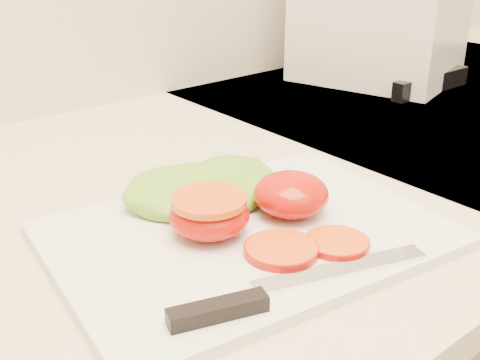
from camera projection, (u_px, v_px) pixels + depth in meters
stove at (437, 330)px, 1.16m from camera, size 0.76×0.66×0.93m
cutting_board at (247, 235)px, 0.53m from camera, size 0.36×0.28×0.01m
tomato_half_dome at (291, 194)px, 0.55m from camera, size 0.07×0.07×0.04m
tomato_half_cut at (209, 214)px, 0.52m from camera, size 0.07×0.07×0.04m
tomato_slice_0 at (281, 249)px, 0.49m from camera, size 0.06×0.06×0.01m
tomato_slice_1 at (337, 242)px, 0.51m from camera, size 0.05×0.05×0.01m
lettuce_leaf_0 at (196, 192)px, 0.57m from camera, size 0.17×0.15×0.03m
lettuce_leaf_1 at (231, 181)px, 0.60m from camera, size 0.13×0.11×0.02m
knife at (270, 293)px, 0.44m from camera, size 0.22×0.07×0.01m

